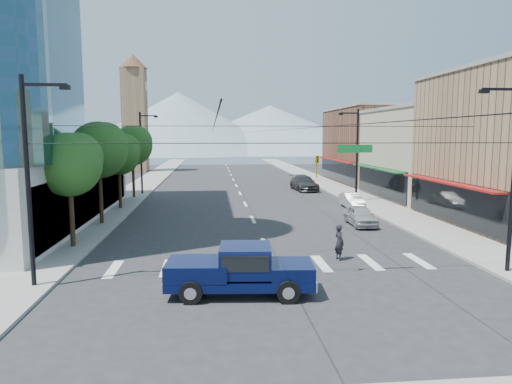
# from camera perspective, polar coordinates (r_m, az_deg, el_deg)

# --- Properties ---
(ground) EXTENTS (160.00, 160.00, 0.00)m
(ground) POSITION_cam_1_polar(r_m,az_deg,el_deg) (22.01, 2.92, -10.19)
(ground) COLOR #28282B
(ground) RESTS_ON ground
(sidewalk_left) EXTENTS (4.00, 120.00, 0.15)m
(sidewalk_left) POSITION_cam_1_polar(r_m,az_deg,el_deg) (61.76, -13.77, 0.94)
(sidewalk_left) COLOR gray
(sidewalk_left) RESTS_ON ground
(sidewalk_right) EXTENTS (4.00, 120.00, 0.15)m
(sidewalk_right) POSITION_cam_1_polar(r_m,az_deg,el_deg) (62.97, 8.39, 1.18)
(sidewalk_right) COLOR gray
(sidewalk_right) RESTS_ON ground
(shop_mid) EXTENTS (12.00, 14.00, 9.00)m
(shop_mid) POSITION_cam_1_polar(r_m,az_deg,el_deg) (50.44, 21.82, 4.32)
(shop_mid) COLOR tan
(shop_mid) RESTS_ON ground
(shop_far) EXTENTS (12.00, 18.00, 10.00)m
(shop_far) POSITION_cam_1_polar(r_m,az_deg,el_deg) (65.05, 15.36, 5.54)
(shop_far) COLOR brown
(shop_far) RESTS_ON ground
(clock_tower) EXTENTS (4.80, 4.80, 20.40)m
(clock_tower) POSITION_cam_1_polar(r_m,az_deg,el_deg) (83.95, -14.92, 9.72)
(clock_tower) COLOR #8C6B4C
(clock_tower) RESTS_ON ground
(mountain_left) EXTENTS (80.00, 80.00, 22.00)m
(mountain_left) POSITION_cam_1_polar(r_m,az_deg,el_deg) (171.25, -9.63, 8.56)
(mountain_left) COLOR gray
(mountain_left) RESTS_ON ground
(mountain_right) EXTENTS (90.00, 90.00, 18.00)m
(mountain_right) POSITION_cam_1_polar(r_m,az_deg,el_deg) (182.27, 1.76, 7.94)
(mountain_right) COLOR gray
(mountain_right) RESTS_ON ground
(tree_near) EXTENTS (3.65, 3.64, 6.71)m
(tree_near) POSITION_cam_1_polar(r_m,az_deg,el_deg) (28.07, -22.01, 3.44)
(tree_near) COLOR black
(tree_near) RESTS_ON ground
(tree_midnear) EXTENTS (4.09, 4.09, 7.52)m
(tree_midnear) POSITION_cam_1_polar(r_m,az_deg,el_deg) (34.81, -18.81, 5.19)
(tree_midnear) COLOR black
(tree_midnear) RESTS_ON ground
(tree_midfar) EXTENTS (3.65, 3.64, 6.71)m
(tree_midfar) POSITION_cam_1_polar(r_m,az_deg,el_deg) (41.67, -16.59, 4.71)
(tree_midfar) COLOR black
(tree_midfar) RESTS_ON ground
(tree_far) EXTENTS (4.09, 4.09, 7.52)m
(tree_far) POSITION_cam_1_polar(r_m,az_deg,el_deg) (48.54, -15.04, 5.78)
(tree_far) COLOR black
(tree_far) RESTS_ON ground
(signal_rig) EXTENTS (21.80, 0.20, 9.00)m
(signal_rig) POSITION_cam_1_polar(r_m,az_deg,el_deg) (20.15, 3.97, 1.69)
(signal_rig) COLOR black
(signal_rig) RESTS_ON ground
(lamp_pole_nw) EXTENTS (2.00, 0.25, 9.00)m
(lamp_pole_nw) POSITION_cam_1_polar(r_m,az_deg,el_deg) (51.36, -14.04, 5.15)
(lamp_pole_nw) COLOR black
(lamp_pole_nw) RESTS_ON ground
(lamp_pole_ne) EXTENTS (2.00, 0.25, 9.00)m
(lamp_pole_ne) POSITION_cam_1_polar(r_m,az_deg,el_deg) (44.98, 12.37, 4.94)
(lamp_pole_ne) COLOR black
(lamp_pole_ne) RESTS_ON ground
(pickup_truck) EXTENTS (6.26, 2.76, 2.07)m
(pickup_truck) POSITION_cam_1_polar(r_m,az_deg,el_deg) (19.01, -2.09, -9.61)
(pickup_truck) COLOR #070F39
(pickup_truck) RESTS_ON ground
(pedestrian) EXTENTS (0.63, 0.79, 1.88)m
(pedestrian) POSITION_cam_1_polar(r_m,az_deg,el_deg) (24.53, 10.37, -6.20)
(pedestrian) COLOR black
(pedestrian) RESTS_ON ground
(parked_car_near) EXTENTS (1.79, 4.23, 1.43)m
(parked_car_near) POSITION_cam_1_polar(r_m,az_deg,el_deg) (34.05, 12.92, -2.91)
(parked_car_near) COLOR #B3B4B8
(parked_car_near) RESTS_ON ground
(parked_car_mid) EXTENTS (1.47, 4.10, 1.34)m
(parked_car_mid) POSITION_cam_1_polar(r_m,az_deg,el_deg) (41.99, 11.87, -1.05)
(parked_car_mid) COLOR #B9B9B9
(parked_car_mid) RESTS_ON ground
(parked_car_far) EXTENTS (2.87, 6.08, 1.71)m
(parked_car_far) POSITION_cam_1_polar(r_m,az_deg,el_deg) (54.32, 6.02, 1.10)
(parked_car_far) COLOR #2E2E31
(parked_car_far) RESTS_ON ground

